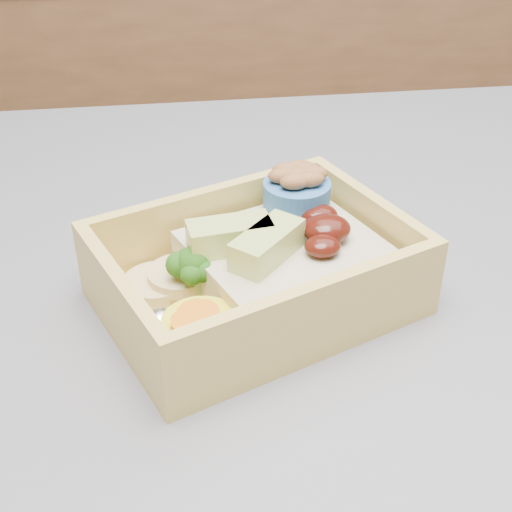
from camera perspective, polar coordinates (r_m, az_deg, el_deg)
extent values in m
cube|color=brown|center=(1.76, -8.41, 8.07)|extent=(3.20, 0.60, 0.90)
cube|color=#37363B|center=(0.42, -11.36, -12.61)|extent=(1.24, 0.84, 0.04)
cube|color=#D3B457|center=(0.45, 0.00, -3.34)|extent=(0.22, 0.19, 0.01)
cube|color=#D3B457|center=(0.48, -3.74, 3.03)|extent=(0.17, 0.08, 0.05)
cube|color=#D3B457|center=(0.40, 4.59, -4.94)|extent=(0.17, 0.08, 0.05)
cube|color=#D3B457|center=(0.48, 9.10, 2.42)|extent=(0.05, 0.11, 0.05)
cube|color=#D3B457|center=(0.41, -10.74, -4.04)|extent=(0.05, 0.11, 0.05)
cube|color=tan|center=(0.45, 2.47, -0.61)|extent=(0.14, 0.14, 0.03)
ellipsoid|color=#370D08|center=(0.45, 5.66, 2.17)|extent=(0.04, 0.04, 0.02)
ellipsoid|color=#370D08|center=(0.46, 5.07, 3.25)|extent=(0.03, 0.03, 0.01)
ellipsoid|color=#370D08|center=(0.43, 5.36, 0.79)|extent=(0.03, 0.03, 0.01)
cube|color=#B3C667|center=(0.43, 0.89, 0.90)|extent=(0.05, 0.05, 0.02)
cube|color=#B3C667|center=(0.44, -2.11, 1.65)|extent=(0.05, 0.03, 0.02)
cylinder|color=#8AB963|center=(0.44, -4.95, -2.51)|extent=(0.01, 0.01, 0.02)
sphere|color=#235613|center=(0.43, -5.06, -0.53)|extent=(0.02, 0.02, 0.02)
sphere|color=#235613|center=(0.44, -4.33, -0.19)|extent=(0.02, 0.02, 0.02)
sphere|color=#235613|center=(0.44, -6.19, -0.69)|extent=(0.02, 0.02, 0.02)
sphere|color=#235613|center=(0.43, -4.26, -1.22)|extent=(0.01, 0.01, 0.01)
sphere|color=#235613|center=(0.43, -5.18, -1.42)|extent=(0.01, 0.01, 0.01)
sphere|color=#235613|center=(0.44, -5.57, -0.28)|extent=(0.01, 0.01, 0.01)
cylinder|color=yellow|center=(0.40, -4.36, -6.26)|extent=(0.05, 0.05, 0.02)
cylinder|color=orange|center=(0.40, -4.63, -4.66)|extent=(0.02, 0.02, 0.00)
cylinder|color=orange|center=(0.39, -5.12, -5.31)|extent=(0.02, 0.02, 0.00)
cylinder|color=tan|center=(0.46, -8.03, -2.25)|extent=(0.04, 0.04, 0.01)
cylinder|color=tan|center=(0.45, -6.10, -1.59)|extent=(0.04, 0.04, 0.01)
ellipsoid|color=white|center=(0.47, -4.82, -0.01)|extent=(0.02, 0.02, 0.02)
ellipsoid|color=white|center=(0.41, -7.67, -5.44)|extent=(0.02, 0.02, 0.02)
cylinder|color=#3168A8|center=(0.48, 3.28, 4.79)|extent=(0.05, 0.05, 0.02)
ellipsoid|color=brown|center=(0.47, 3.33, 6.44)|extent=(0.02, 0.02, 0.01)
ellipsoid|color=brown|center=(0.48, 4.00, 6.88)|extent=(0.02, 0.02, 0.01)
ellipsoid|color=brown|center=(0.47, 2.15, 6.46)|extent=(0.02, 0.02, 0.01)
ellipsoid|color=brown|center=(0.47, 4.31, 6.15)|extent=(0.02, 0.02, 0.01)
ellipsoid|color=brown|center=(0.46, 3.11, 5.97)|extent=(0.02, 0.02, 0.01)
ellipsoid|color=brown|center=(0.47, 4.59, 6.57)|extent=(0.02, 0.02, 0.01)
ellipsoid|color=brown|center=(0.48, 2.45, 6.87)|extent=(0.02, 0.02, 0.01)
ellipsoid|color=brown|center=(0.48, 3.45, 7.07)|extent=(0.02, 0.02, 0.01)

